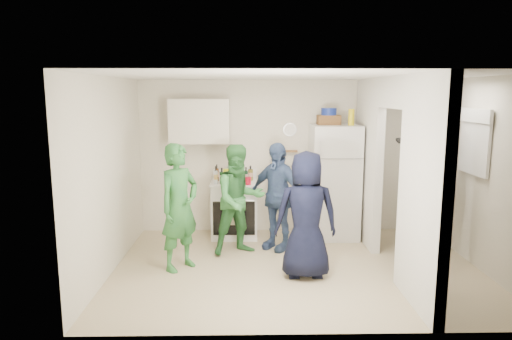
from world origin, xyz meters
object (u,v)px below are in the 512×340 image
at_px(stove, 235,209).
at_px(blue_bowl, 329,112).
at_px(yellow_cup_stack_top, 351,117).
at_px(person_green_left, 179,207).
at_px(wicker_basket, 329,120).
at_px(person_green_center, 239,200).
at_px(fridge, 334,182).
at_px(person_navy, 306,215).
at_px(person_nook, 419,192).
at_px(person_denim, 277,196).

distance_m(stove, blue_bowl, 2.15).
xyz_separation_m(yellow_cup_stack_top, person_green_left, (-2.48, -1.22, -1.09)).
distance_m(wicker_basket, blue_bowl, 0.13).
xyz_separation_m(wicker_basket, person_green_left, (-2.16, -1.37, -1.04)).
height_order(person_green_left, person_green_center, person_green_left).
xyz_separation_m(wicker_basket, blue_bowl, (0.00, 0.00, 0.13)).
bearing_deg(person_green_center, fridge, 4.57).
distance_m(yellow_cup_stack_top, person_navy, 2.08).
relative_size(fridge, person_nook, 0.95).
relative_size(fridge, person_green_center, 1.14).
bearing_deg(person_green_left, person_navy, -60.42).
bearing_deg(person_green_left, person_denim, -19.94).
xyz_separation_m(person_green_center, person_nook, (2.47, -0.27, 0.16)).
relative_size(blue_bowl, person_denim, 0.15).
bearing_deg(person_nook, person_denim, -70.63).
bearing_deg(yellow_cup_stack_top, fridge, 155.56).
bearing_deg(person_green_center, person_denim, -3.66).
bearing_deg(wicker_basket, person_nook, -44.80).
xyz_separation_m(stove, fridge, (1.58, -0.03, 0.45)).
bearing_deg(stove, yellow_cup_stack_top, -4.12).
xyz_separation_m(wicker_basket, person_green_center, (-1.39, -0.80, -1.08)).
xyz_separation_m(person_green_left, person_nook, (3.24, 0.30, 0.12)).
height_order(wicker_basket, person_denim, wicker_basket).
height_order(fridge, person_green_center, fridge).
distance_m(blue_bowl, person_navy, 2.13).
distance_m(yellow_cup_stack_top, person_nook, 1.54).
bearing_deg(fridge, person_nook, -46.22).
xyz_separation_m(fridge, person_nook, (0.98, -1.02, 0.05)).
xyz_separation_m(stove, blue_bowl, (1.48, 0.02, 1.56)).
bearing_deg(person_navy, fridge, -112.05).
height_order(yellow_cup_stack_top, person_navy, yellow_cup_stack_top).
relative_size(wicker_basket, person_green_center, 0.22).
distance_m(blue_bowl, person_green_center, 2.01).
relative_size(yellow_cup_stack_top, person_navy, 0.16).
relative_size(wicker_basket, blue_bowl, 1.46).
bearing_deg(stove, fridge, -1.09).
distance_m(person_green_left, person_nook, 3.25).
bearing_deg(stove, person_nook, -22.31).
bearing_deg(person_nook, yellow_cup_stack_top, -107.97).
height_order(wicker_basket, person_nook, wicker_basket).
distance_m(fridge, person_denim, 1.11).
xyz_separation_m(stove, wicker_basket, (1.48, 0.02, 1.43)).
relative_size(person_navy, person_nook, 0.84).
bearing_deg(person_navy, person_green_left, -10.97).
bearing_deg(wicker_basket, stove, -179.23).
relative_size(fridge, wicker_basket, 5.14).
bearing_deg(person_navy, person_green_center, -46.34).
xyz_separation_m(wicker_basket, yellow_cup_stack_top, (0.32, -0.15, 0.05)).
height_order(wicker_basket, blue_bowl, blue_bowl).
bearing_deg(yellow_cup_stack_top, person_denim, -158.02).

